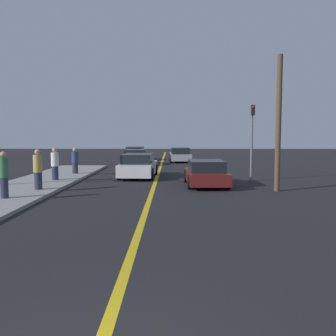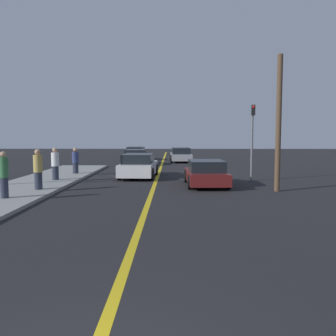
{
  "view_description": "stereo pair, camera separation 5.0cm",
  "coord_description": "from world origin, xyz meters",
  "views": [
    {
      "loc": [
        0.86,
        -3.54,
        2.56
      ],
      "look_at": [
        0.7,
        12.88,
        1.05
      ],
      "focal_mm": 40.0,
      "sensor_mm": 36.0,
      "label": 1
    },
    {
      "loc": [
        0.91,
        -3.54,
        2.56
      ],
      "look_at": [
        0.7,
        12.88,
        1.05
      ],
      "focal_mm": 40.0,
      "sensor_mm": 36.0,
      "label": 2
    }
  ],
  "objects": [
    {
      "name": "utility_pole",
      "position": [
        5.56,
        13.03,
        2.99
      ],
      "size": [
        0.24,
        0.24,
        5.98
      ],
      "color": "brown",
      "rests_on": "ground_plane"
    },
    {
      "name": "pedestrian_mid_group",
      "position": [
        -4.97,
        12.63,
        1.01
      ],
      "size": [
        0.39,
        0.39,
        1.76
      ],
      "color": "#282D3D",
      "rests_on": "sidewalk_left"
    },
    {
      "name": "road_center_line",
      "position": [
        0.0,
        18.0,
        0.0
      ],
      "size": [
        0.2,
        60.0,
        0.01
      ],
      "color": "gold",
      "rests_on": "ground_plane"
    },
    {
      "name": "traffic_light",
      "position": [
        5.16,
        16.55,
        2.5
      ],
      "size": [
        0.18,
        0.4,
        4.08
      ],
      "color": "slate",
      "rests_on": "ground_plane"
    },
    {
      "name": "car_near_right_lane",
      "position": [
        2.56,
        14.79,
        0.61
      ],
      "size": [
        2.07,
        4.09,
        1.26
      ],
      "rotation": [
        0.0,
        0.0,
        0.03
      ],
      "color": "maroon",
      "rests_on": "ground_plane"
    },
    {
      "name": "car_ahead_center",
      "position": [
        -1.09,
        18.25,
        0.67
      ],
      "size": [
        2.15,
        4.37,
        1.39
      ],
      "rotation": [
        0.0,
        0.0,
        -0.04
      ],
      "color": "silver",
      "rests_on": "ground_plane"
    },
    {
      "name": "pedestrian_far_standing",
      "position": [
        -5.3,
        16.06,
        0.97
      ],
      "size": [
        0.4,
        0.4,
        1.7
      ],
      "color": "#282D3D",
      "rests_on": "sidewalk_left"
    },
    {
      "name": "pedestrian_near_curb",
      "position": [
        -5.46,
        10.4,
        1.02
      ],
      "size": [
        0.34,
        0.34,
        1.77
      ],
      "color": "#282D3D",
      "rests_on": "sidewalk_left"
    },
    {
      "name": "car_parked_left_lot",
      "position": [
        1.65,
        30.58,
        0.63
      ],
      "size": [
        2.06,
        4.61,
        1.29
      ],
      "rotation": [
        0.0,
        0.0,
        0.04
      ],
      "color": "#9E9EA3",
      "rests_on": "ground_plane"
    },
    {
      "name": "car_far_distant",
      "position": [
        -2.14,
        27.19,
        0.62
      ],
      "size": [
        1.92,
        4.46,
        1.27
      ],
      "rotation": [
        0.0,
        0.0,
        -0.01
      ],
      "color": "navy",
      "rests_on": "ground_plane"
    },
    {
      "name": "car_oncoming_far",
      "position": [
        -2.65,
        32.65,
        0.63
      ],
      "size": [
        1.93,
        4.38,
        1.3
      ],
      "rotation": [
        0.0,
        0.0,
        -0.03
      ],
      "color": "#4C5156",
      "rests_on": "ground_plane"
    },
    {
      "name": "pedestrian_by_sign",
      "position": [
        -5.06,
        19.26,
        0.91
      ],
      "size": [
        0.4,
        0.4,
        1.58
      ],
      "color": "#282D3D",
      "rests_on": "sidewalk_left"
    },
    {
      "name": "sidewalk_left",
      "position": [
        -5.87,
        12.55,
        0.07
      ],
      "size": [
        3.45,
        25.1,
        0.13
      ],
      "color": "gray",
      "rests_on": "ground_plane"
    }
  ]
}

